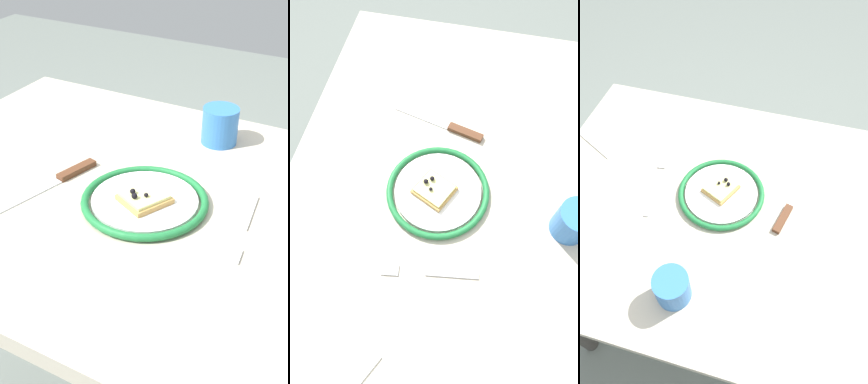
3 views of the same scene
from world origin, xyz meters
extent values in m
plane|color=slate|center=(0.00, 0.00, 0.00)|extent=(6.00, 6.00, 0.00)
cube|color=#BCB29E|center=(0.00, 0.00, 0.70)|extent=(1.07, 0.79, 0.03)
cylinder|color=#4C4742|center=(0.47, -0.34, 0.34)|extent=(0.05, 0.05, 0.68)
cylinder|color=#4C4742|center=(-0.47, 0.34, 0.34)|extent=(0.05, 0.05, 0.68)
cylinder|color=#4C4742|center=(0.47, 0.34, 0.34)|extent=(0.05, 0.05, 0.68)
cylinder|color=white|center=(-0.03, 0.03, 0.72)|extent=(0.20, 0.20, 0.01)
torus|color=#1E7238|center=(-0.03, 0.03, 0.72)|extent=(0.23, 0.23, 0.01)
cube|color=tan|center=(-0.03, 0.04, 0.73)|extent=(0.10, 0.10, 0.01)
cube|color=#E6E58E|center=(-0.03, 0.04, 0.74)|extent=(0.09, 0.09, 0.01)
sphere|color=black|center=(-0.04, 0.05, 0.75)|extent=(0.01, 0.01, 0.01)
sphere|color=black|center=(-0.02, 0.05, 0.75)|extent=(0.01, 0.01, 0.01)
sphere|color=black|center=(-0.03, 0.06, 0.75)|extent=(0.01, 0.01, 0.01)
cube|color=silver|center=(0.17, 0.12, 0.72)|extent=(0.05, 0.15, 0.00)
cube|color=#59331E|center=(0.14, 0.00, 0.72)|extent=(0.04, 0.09, 0.01)
cube|color=#B8B8B8|center=(-0.21, -0.03, 0.72)|extent=(0.03, 0.11, 0.00)
cube|color=#B8B8B8|center=(-0.23, 0.09, 0.72)|extent=(0.03, 0.04, 0.00)
cylinder|color=#3372BF|center=(-0.06, -0.26, 0.75)|extent=(0.08, 0.08, 0.08)
cube|color=white|center=(-0.42, 0.16, 0.72)|extent=(0.20, 0.19, 0.00)
camera|label=1|loc=(-0.41, 0.72, 1.26)|focal=48.44mm
camera|label=2|loc=(-0.39, -0.03, 1.44)|focal=33.28mm
camera|label=3|loc=(0.12, -0.48, 1.48)|focal=32.16mm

